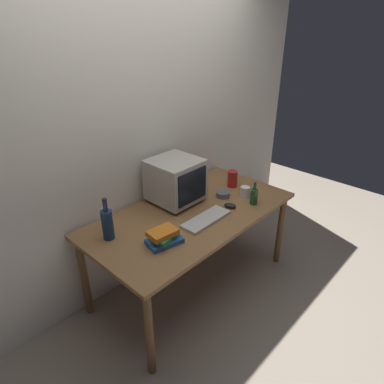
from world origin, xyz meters
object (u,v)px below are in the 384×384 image
(bottle_tall, at_px, (107,223))
(cd_spindle, at_px, (223,194))
(mug, at_px, (245,192))
(metal_canister, at_px, (232,179))
(keyboard, at_px, (206,219))
(book_stack, at_px, (164,237))
(bottle_short, at_px, (254,196))
(crt_monitor, at_px, (175,180))
(computer_mouse, at_px, (230,205))

(bottle_tall, height_order, cd_spindle, bottle_tall)
(mug, height_order, cd_spindle, mug)
(cd_spindle, distance_m, metal_canister, 0.23)
(keyboard, relative_size, cd_spindle, 3.50)
(bottle_tall, xyz_separation_m, cd_spindle, (1.03, -0.19, -0.10))
(bottle_tall, xyz_separation_m, book_stack, (0.22, -0.33, -0.07))
(bottle_short, height_order, book_stack, bottle_short)
(keyboard, xyz_separation_m, book_stack, (-0.42, 0.02, 0.04))
(bottle_tall, xyz_separation_m, metal_canister, (1.25, -0.13, -0.05))
(mug, bearing_deg, metal_canister, 67.42)
(bottle_short, relative_size, metal_canister, 1.32)
(crt_monitor, xyz_separation_m, mug, (0.47, -0.37, -0.15))
(keyboard, bearing_deg, bottle_short, -13.83)
(crt_monitor, bearing_deg, metal_canister, -17.16)
(bottle_tall, relative_size, metal_canister, 2.13)
(mug, bearing_deg, crt_monitor, 141.70)
(book_stack, distance_m, metal_canister, 1.05)
(bottle_tall, distance_m, bottle_short, 1.20)
(keyboard, xyz_separation_m, bottle_tall, (-0.64, 0.35, 0.11))
(computer_mouse, bearing_deg, cd_spindle, 38.41)
(book_stack, bearing_deg, crt_monitor, 38.02)
(cd_spindle, bearing_deg, computer_mouse, -124.47)
(keyboard, height_order, book_stack, book_stack)
(crt_monitor, bearing_deg, keyboard, -98.72)
(crt_monitor, relative_size, computer_mouse, 3.90)
(cd_spindle, bearing_deg, bottle_tall, 169.47)
(computer_mouse, bearing_deg, bottle_tall, 141.88)
(crt_monitor, bearing_deg, mug, -38.30)
(crt_monitor, relative_size, keyboard, 0.93)
(bottle_tall, relative_size, book_stack, 1.21)
(bottle_short, height_order, mug, bottle_short)
(metal_canister, bearing_deg, bottle_tall, 174.21)
(mug, bearing_deg, keyboard, -178.11)
(bottle_tall, bearing_deg, book_stack, -56.19)
(keyboard, xyz_separation_m, bottle_short, (0.47, -0.11, 0.06))
(crt_monitor, bearing_deg, book_stack, -141.98)
(cd_spindle, bearing_deg, crt_monitor, 145.01)
(mug, bearing_deg, book_stack, 179.99)
(book_stack, distance_m, mug, 0.95)
(crt_monitor, xyz_separation_m, metal_canister, (0.56, -0.17, -0.12))
(metal_canister, bearing_deg, bottle_short, -113.74)
(book_stack, bearing_deg, mug, -0.01)
(keyboard, bearing_deg, computer_mouse, -2.13)
(bottle_short, bearing_deg, metal_canister, 66.26)
(keyboard, distance_m, computer_mouse, 0.29)
(crt_monitor, relative_size, book_stack, 1.48)
(mug, distance_m, metal_canister, 0.22)
(book_stack, height_order, metal_canister, metal_canister)
(bottle_tall, relative_size, mug, 2.67)
(mug, xyz_separation_m, cd_spindle, (-0.13, 0.14, -0.02))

